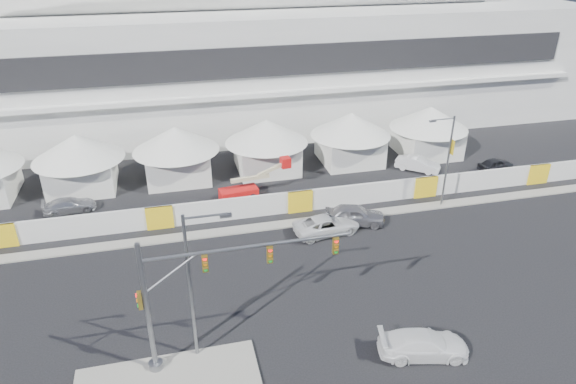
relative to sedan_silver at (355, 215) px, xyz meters
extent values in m
plane|color=black|center=(-9.91, -11.28, -0.86)|extent=(160.00, 160.00, 0.00)
cube|color=gray|center=(10.09, 1.22, -0.80)|extent=(80.00, 1.20, 0.12)
cube|color=silver|center=(-1.91, 30.72, 6.14)|extent=(80.00, 24.00, 14.00)
cube|color=black|center=(-1.91, 18.57, 8.94)|extent=(68.00, 0.30, 3.20)
cube|color=silver|center=(-1.91, 18.32, 5.44)|extent=(72.00, 0.80, 0.50)
cube|color=silver|center=(-22.91, 12.72, 0.64)|extent=(6.00, 6.00, 3.00)
cone|color=silver|center=(-22.91, 12.72, 3.34)|extent=(8.40, 8.40, 2.40)
cube|color=silver|center=(-13.91, 12.72, 0.64)|extent=(6.00, 6.00, 3.00)
cone|color=silver|center=(-13.91, 12.72, 3.34)|extent=(8.40, 8.40, 2.40)
cube|color=silver|center=(-4.91, 12.72, 0.64)|extent=(6.00, 6.00, 3.00)
cone|color=silver|center=(-4.91, 12.72, 3.34)|extent=(8.40, 8.40, 2.40)
cube|color=silver|center=(4.09, 12.72, 0.64)|extent=(6.00, 6.00, 3.00)
cone|color=silver|center=(4.09, 12.72, 3.34)|extent=(8.40, 8.40, 2.40)
cube|color=silver|center=(13.09, 12.72, 0.64)|extent=(6.00, 6.00, 3.00)
cone|color=silver|center=(13.09, 12.72, 3.34)|extent=(8.40, 8.40, 2.40)
cube|color=silver|center=(-3.91, 3.22, 0.14)|extent=(70.00, 0.25, 2.00)
imported|color=#A2A1A6|center=(0.00, 0.00, 0.00)|extent=(3.42, 5.41, 1.72)
imported|color=silver|center=(-2.73, -0.83, -0.10)|extent=(3.19, 5.74, 1.52)
imported|color=white|center=(-1.37, -15.14, -0.10)|extent=(3.19, 5.57, 1.52)
imported|color=white|center=(10.12, 8.74, -0.12)|extent=(4.02, 4.46, 1.47)
imported|color=black|center=(17.95, 6.81, -0.20)|extent=(2.13, 4.05, 1.31)
imported|color=silver|center=(-23.62, 7.95, -0.22)|extent=(2.38, 4.60, 1.28)
cylinder|color=gray|center=(-16.50, -12.66, 3.42)|extent=(0.28, 0.28, 8.25)
cylinder|color=gray|center=(-16.50, -12.66, -0.51)|extent=(0.80, 0.80, 0.40)
cylinder|color=gray|center=(-10.94, -12.66, 6.51)|extent=(11.13, 0.18, 0.18)
cube|color=#594714|center=(-13.29, -12.66, 5.87)|extent=(0.32, 0.22, 1.05)
cube|color=#594714|center=(-9.86, -12.66, 5.87)|extent=(0.32, 0.22, 1.05)
cube|color=#594714|center=(-6.17, -12.66, 5.87)|extent=(0.32, 0.22, 1.05)
cube|color=#594714|center=(-16.79, -12.66, 4.11)|extent=(0.22, 0.32, 1.05)
cylinder|color=slate|center=(-14.17, -12.08, 3.91)|extent=(0.18, 0.18, 9.23)
cylinder|color=slate|center=(-13.04, -12.08, 8.32)|extent=(2.26, 0.12, 0.12)
cube|color=slate|center=(-12.01, -12.08, 8.21)|extent=(0.62, 0.26, 0.15)
cylinder|color=slate|center=(8.77, 1.22, 3.36)|extent=(0.17, 0.17, 8.43)
cylinder|color=slate|center=(7.74, 1.22, 7.38)|extent=(2.06, 0.11, 0.11)
cube|color=slate|center=(6.81, 1.22, 7.29)|extent=(0.56, 0.23, 0.14)
cube|color=yellow|center=(9.01, 1.22, 4.76)|extent=(0.03, 0.56, 1.31)
cube|color=red|center=(-8.80, 6.79, -0.33)|extent=(3.62, 1.95, 1.06)
cube|color=beige|center=(-7.64, 6.79, 1.06)|extent=(3.67, 0.79, 0.34)
cube|color=beige|center=(-5.53, 6.79, 1.64)|extent=(2.85, 0.64, 1.17)
cube|color=red|center=(-4.18, 6.79, 2.12)|extent=(0.97, 0.97, 0.96)
camera|label=1|loc=(-14.33, -35.09, 21.21)|focal=32.00mm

